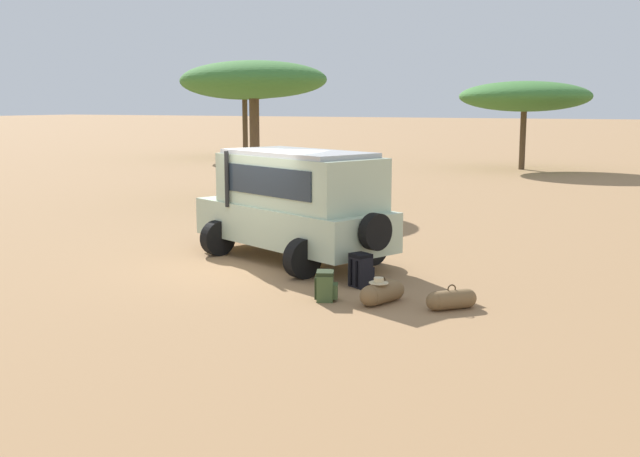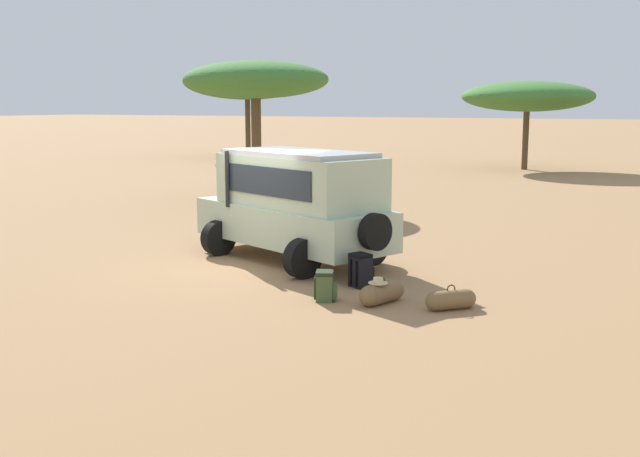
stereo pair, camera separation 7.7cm
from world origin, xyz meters
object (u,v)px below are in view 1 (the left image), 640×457
acacia_tree_left_mid (254,81)px  duffel_bag_low_black_case (382,292)px  acacia_tree_centre_back (525,97)px  duffel_bag_soft_canvas (451,300)px  acacia_tree_far_left (244,81)px  backpack_cluster_center (361,271)px  safari_vehicle (295,203)px  backpack_beside_front_wheel (326,286)px

acacia_tree_left_mid → duffel_bag_low_black_case: bearing=-50.3°
acacia_tree_centre_back → duffel_bag_low_black_case: bearing=-83.8°
duffel_bag_soft_canvas → acacia_tree_far_left: 37.26m
duffel_bag_soft_canvas → backpack_cluster_center: bearing=158.6°
safari_vehicle → backpack_cluster_center: bearing=-35.5°
duffel_bag_soft_canvas → acacia_tree_left_mid: 15.41m
backpack_cluster_center → duffel_bag_low_black_case: 1.22m
backpack_cluster_center → acacia_tree_left_mid: (-8.26, 9.99, 3.91)m
acacia_tree_centre_back → backpack_beside_front_wheel: bearing=-85.8°
duffel_bag_low_black_case → acacia_tree_far_left: (-20.97, 29.73, 4.62)m
safari_vehicle → backpack_beside_front_wheel: (2.07, -2.79, -1.04)m
safari_vehicle → acacia_tree_left_mid: size_ratio=1.04×
duffel_bag_soft_canvas → acacia_tree_far_left: bearing=126.8°
backpack_beside_front_wheel → backpack_cluster_center: bearing=81.7°
acacia_tree_centre_back → acacia_tree_far_left: bearing=175.3°
acacia_tree_left_mid → acacia_tree_centre_back: (5.99, 17.33, -0.44)m
backpack_beside_front_wheel → backpack_cluster_center: backpack_cluster_center is taller
backpack_beside_front_wheel → duffel_bag_low_black_case: bearing=15.4°
safari_vehicle → acacia_tree_centre_back: (-0.02, 25.72, 2.49)m
backpack_cluster_center → acacia_tree_centre_back: (-2.27, 27.33, 3.47)m
safari_vehicle → acacia_tree_far_left: bearing=123.4°
backpack_beside_front_wheel → acacia_tree_left_mid: (-8.09, 11.18, 3.97)m
acacia_tree_far_left → safari_vehicle: bearing=-56.6°
backpack_beside_front_wheel → acacia_tree_centre_back: 28.81m
backpack_beside_front_wheel → acacia_tree_left_mid: bearing=125.9°
backpack_beside_front_wheel → backpack_cluster_center: size_ratio=0.82×
safari_vehicle → duffel_bag_low_black_case: 4.10m
backpack_cluster_center → duffel_bag_soft_canvas: 2.14m
safari_vehicle → backpack_cluster_center: safari_vehicle is taller
acacia_tree_far_left → acacia_tree_centre_back: bearing=-4.7°
duffel_bag_soft_canvas → acacia_tree_left_mid: size_ratio=0.14×
backpack_cluster_center → backpack_beside_front_wheel: bearing=-98.3°
safari_vehicle → backpack_beside_front_wheel: bearing=-53.4°
duffel_bag_low_black_case → acacia_tree_far_left: 36.68m
acacia_tree_far_left → backpack_cluster_center: bearing=-55.0°
duffel_bag_soft_canvas → safari_vehicle: bearing=150.7°
backpack_cluster_center → acacia_tree_centre_back: bearing=94.7°
acacia_tree_left_mid → safari_vehicle: bearing=-54.4°
backpack_cluster_center → duffel_bag_low_black_case: size_ratio=0.67×
duffel_bag_low_black_case → acacia_tree_centre_back: (-3.06, 28.25, 3.60)m
backpack_beside_front_wheel → duffel_bag_soft_canvas: bearing=10.8°
safari_vehicle → duffel_bag_soft_canvas: size_ratio=7.15×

